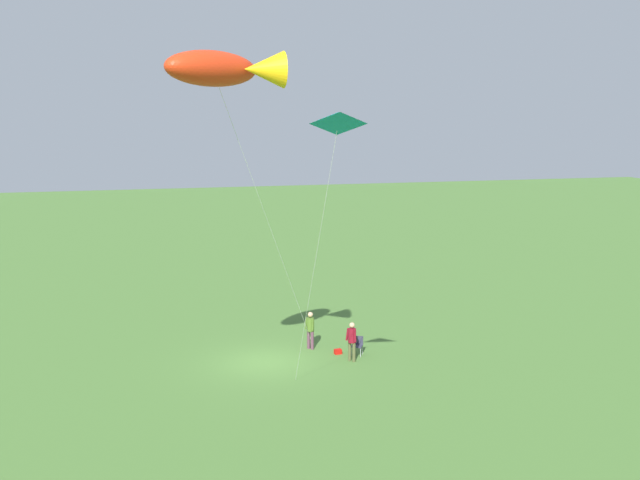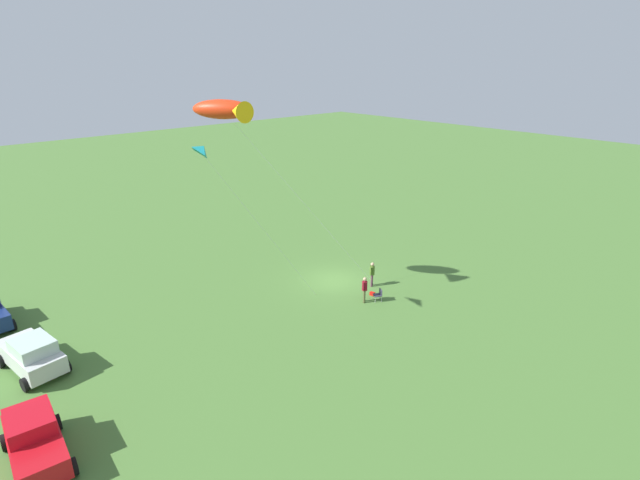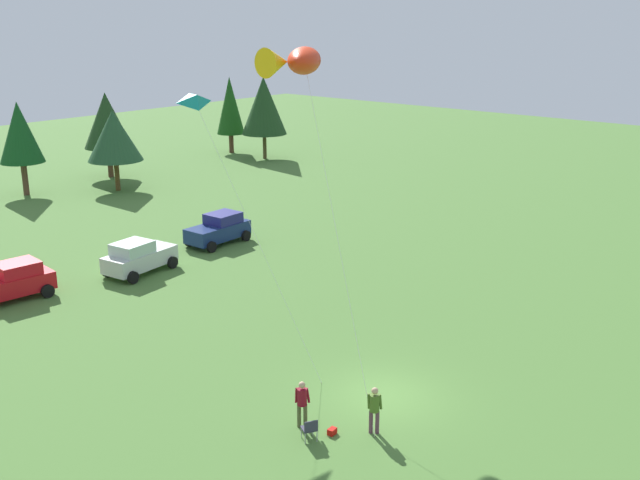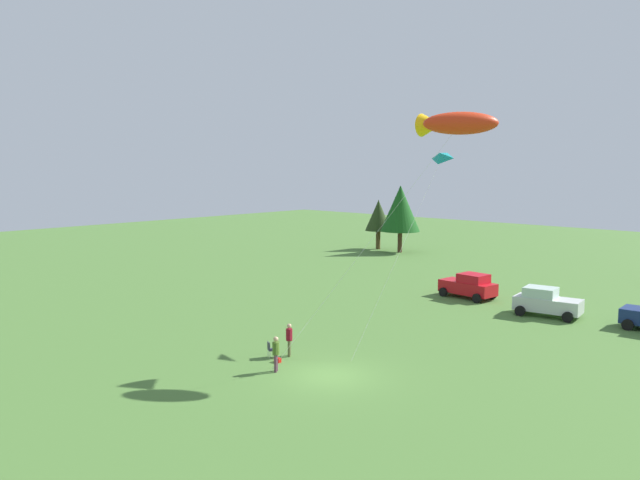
{
  "view_description": "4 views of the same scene",
  "coord_description": "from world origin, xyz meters",
  "px_view_note": "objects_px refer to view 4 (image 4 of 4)",
  "views": [
    {
      "loc": [
        5.98,
        30.61,
        10.59
      ],
      "look_at": [
        -2.15,
        1.11,
        5.47
      ],
      "focal_mm": 42.0,
      "sensor_mm": 36.0,
      "label": 1
    },
    {
      "loc": [
        -23.01,
        22.42,
        14.98
      ],
      "look_at": [
        -0.67,
        1.99,
        3.75
      ],
      "focal_mm": 28.0,
      "sensor_mm": 36.0,
      "label": 2
    },
    {
      "loc": [
        -20.87,
        -14.75,
        13.87
      ],
      "look_at": [
        -1.44,
        1.94,
        6.13
      ],
      "focal_mm": 42.0,
      "sensor_mm": 36.0,
      "label": 3
    },
    {
      "loc": [
        19.15,
        -21.28,
        9.94
      ],
      "look_at": [
        -3.71,
        3.28,
        5.93
      ],
      "focal_mm": 35.0,
      "sensor_mm": 36.0,
      "label": 4
    }
  ],
  "objects_px": {
    "backpack_on_grass": "(278,360)",
    "person_spectator": "(289,337)",
    "car_silver_compact": "(546,302)",
    "folding_chair": "(271,348)",
    "kite_delta_teal": "(439,157)",
    "person_kite_flyer": "(276,351)",
    "kite_large_fish": "(453,124)",
    "car_red_sedan": "(469,286)"
  },
  "relations": [
    {
      "from": "backpack_on_grass",
      "to": "person_spectator",
      "type": "bearing_deg",
      "value": 104.74
    },
    {
      "from": "person_spectator",
      "to": "car_silver_compact",
      "type": "xyz_separation_m",
      "value": [
        6.16,
        17.79,
        -0.07
      ]
    },
    {
      "from": "person_spectator",
      "to": "backpack_on_grass",
      "type": "relative_size",
      "value": 5.44
    },
    {
      "from": "folding_chair",
      "to": "car_silver_compact",
      "type": "distance_m",
      "value": 19.77
    },
    {
      "from": "car_silver_compact",
      "to": "kite_delta_teal",
      "type": "distance_m",
      "value": 13.38
    },
    {
      "from": "person_kite_flyer",
      "to": "kite_large_fish",
      "type": "bearing_deg",
      "value": 23.78
    },
    {
      "from": "kite_large_fish",
      "to": "kite_delta_teal",
      "type": "height_order",
      "value": "kite_large_fish"
    },
    {
      "from": "car_red_sedan",
      "to": "kite_delta_teal",
      "type": "bearing_deg",
      "value": -64.51
    },
    {
      "from": "car_silver_compact",
      "to": "kite_large_fish",
      "type": "bearing_deg",
      "value": 81.97
    },
    {
      "from": "kite_large_fish",
      "to": "person_spectator",
      "type": "bearing_deg",
      "value": -137.31
    },
    {
      "from": "folding_chair",
      "to": "person_spectator",
      "type": "relative_size",
      "value": 0.47
    },
    {
      "from": "person_kite_flyer",
      "to": "kite_delta_teal",
      "type": "distance_m",
      "value": 14.57
    },
    {
      "from": "folding_chair",
      "to": "kite_large_fish",
      "type": "relative_size",
      "value": 0.06
    },
    {
      "from": "person_spectator",
      "to": "car_red_sedan",
      "type": "height_order",
      "value": "car_red_sedan"
    },
    {
      "from": "car_red_sedan",
      "to": "car_silver_compact",
      "type": "distance_m",
      "value": 6.8
    },
    {
      "from": "folding_chair",
      "to": "person_spectator",
      "type": "distance_m",
      "value": 1.1
    },
    {
      "from": "person_spectator",
      "to": "car_red_sedan",
      "type": "relative_size",
      "value": 0.4
    },
    {
      "from": "person_kite_flyer",
      "to": "kite_delta_teal",
      "type": "height_order",
      "value": "kite_delta_teal"
    },
    {
      "from": "backpack_on_grass",
      "to": "car_red_sedan",
      "type": "bearing_deg",
      "value": 92.12
    },
    {
      "from": "person_spectator",
      "to": "car_silver_compact",
      "type": "relative_size",
      "value": 0.4
    },
    {
      "from": "kite_large_fish",
      "to": "folding_chair",
      "type": "bearing_deg",
      "value": -135.77
    },
    {
      "from": "kite_large_fish",
      "to": "kite_delta_teal",
      "type": "distance_m",
      "value": 4.49
    },
    {
      "from": "person_spectator",
      "to": "kite_large_fish",
      "type": "distance_m",
      "value": 13.79
    },
    {
      "from": "car_red_sedan",
      "to": "car_silver_compact",
      "type": "height_order",
      "value": "same"
    },
    {
      "from": "person_spectator",
      "to": "car_silver_compact",
      "type": "bearing_deg",
      "value": 31.55
    },
    {
      "from": "person_kite_flyer",
      "to": "kite_delta_teal",
      "type": "xyz_separation_m",
      "value": [
        2.04,
        10.94,
        9.41
      ]
    },
    {
      "from": "car_red_sedan",
      "to": "car_silver_compact",
      "type": "bearing_deg",
      "value": -7.49
    },
    {
      "from": "kite_large_fish",
      "to": "person_kite_flyer",
      "type": "bearing_deg",
      "value": -121.67
    },
    {
      "from": "car_red_sedan",
      "to": "backpack_on_grass",
      "type": "bearing_deg",
      "value": -82.19
    },
    {
      "from": "car_silver_compact",
      "to": "kite_large_fish",
      "type": "distance_m",
      "value": 16.45
    },
    {
      "from": "person_spectator",
      "to": "backpack_on_grass",
      "type": "bearing_deg",
      "value": -114.62
    },
    {
      "from": "person_kite_flyer",
      "to": "car_red_sedan",
      "type": "height_order",
      "value": "car_red_sedan"
    },
    {
      "from": "kite_delta_teal",
      "to": "folding_chair",
      "type": "bearing_deg",
      "value": -111.89
    },
    {
      "from": "backpack_on_grass",
      "to": "car_silver_compact",
      "type": "relative_size",
      "value": 0.07
    },
    {
      "from": "backpack_on_grass",
      "to": "kite_large_fish",
      "type": "xyz_separation_m",
      "value": [
        5.81,
        6.75,
        11.92
      ]
    },
    {
      "from": "car_red_sedan",
      "to": "folding_chair",
      "type": "bearing_deg",
      "value": -84.46
    },
    {
      "from": "person_kite_flyer",
      "to": "backpack_on_grass",
      "type": "distance_m",
      "value": 1.71
    },
    {
      "from": "person_spectator",
      "to": "car_silver_compact",
      "type": "height_order",
      "value": "car_silver_compact"
    },
    {
      "from": "person_spectator",
      "to": "kite_large_fish",
      "type": "relative_size",
      "value": 0.14
    },
    {
      "from": "kite_delta_teal",
      "to": "car_red_sedan",
      "type": "bearing_deg",
      "value": 109.79
    },
    {
      "from": "person_kite_flyer",
      "to": "kite_delta_teal",
      "type": "bearing_deg",
      "value": 44.89
    },
    {
      "from": "person_spectator",
      "to": "car_red_sedan",
      "type": "xyz_separation_m",
      "value": [
        -0.46,
        19.34,
        -0.07
      ]
    }
  ]
}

